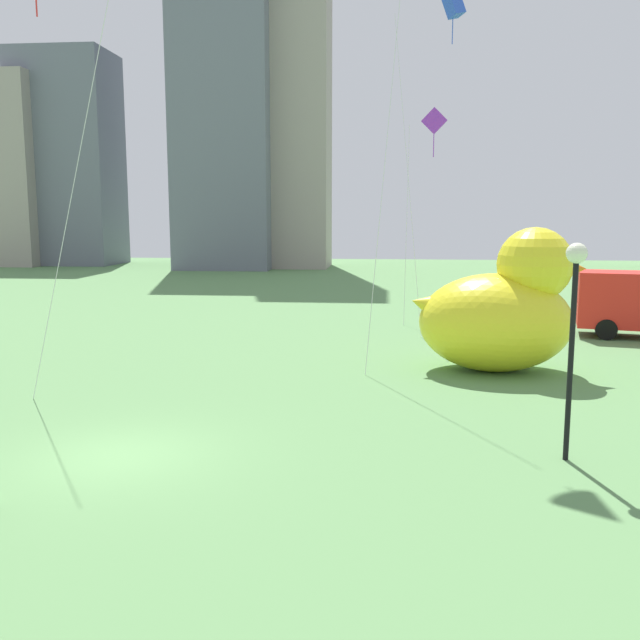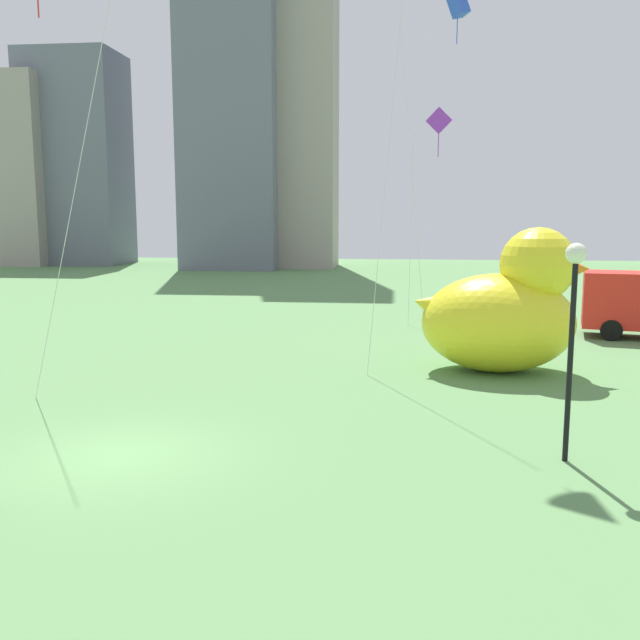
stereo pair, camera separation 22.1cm
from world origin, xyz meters
The scene contains 6 objects.
ground_plane centered at (0.00, 0.00, 0.00)m, with size 140.00×140.00×0.00m, color #5A884F.
giant_inflatable_duck centered at (9.79, 9.54, 2.08)m, with size 5.91×3.79×4.90m.
lamppost centered at (9.83, 0.73, 3.51)m, with size 0.44×0.44×4.72m.
city_skyline centered at (-5.47, 56.69, 14.52)m, with size 81.00×11.88×41.58m.
kite_blue centered at (8.61, 18.52, 14.40)m, with size 3.14×3.79×15.18m.
kite_purple centered at (7.96, 20.34, 9.35)m, with size 1.94×2.46×10.39m.
Camera 2 is at (6.09, -14.24, 5.30)m, focal length 39.00 mm.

